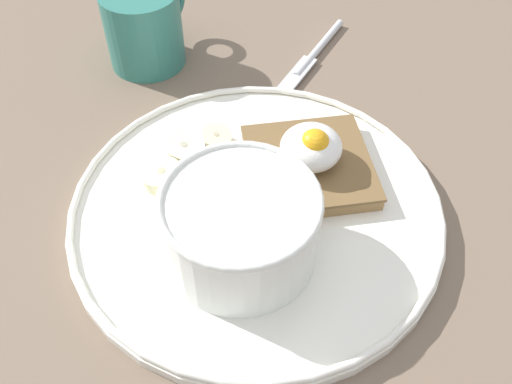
% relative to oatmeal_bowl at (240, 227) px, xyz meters
% --- Properties ---
extents(ground_plane, '(1.20, 1.20, 0.02)m').
position_rel_oatmeal_bowl_xyz_m(ground_plane, '(0.03, 0.03, -0.05)').
color(ground_plane, '#705E4D').
rests_on(ground_plane, ground).
extents(plate, '(0.31, 0.31, 0.02)m').
position_rel_oatmeal_bowl_xyz_m(plate, '(0.03, 0.03, -0.03)').
color(plate, white).
rests_on(plate, ground_plane).
extents(oatmeal_bowl, '(0.12, 0.12, 0.06)m').
position_rel_oatmeal_bowl_xyz_m(oatmeal_bowl, '(0.00, 0.00, 0.00)').
color(oatmeal_bowl, white).
rests_on(oatmeal_bowl, plate).
extents(toast_slice, '(0.13, 0.13, 0.01)m').
position_rel_oatmeal_bowl_xyz_m(toast_slice, '(0.09, 0.05, -0.02)').
color(toast_slice, brown).
rests_on(toast_slice, plate).
extents(poached_egg, '(0.05, 0.05, 0.04)m').
position_rel_oatmeal_bowl_xyz_m(poached_egg, '(0.09, 0.05, 0.00)').
color(poached_egg, white).
rests_on(poached_egg, toast_slice).
extents(banana_slice_front, '(0.05, 0.05, 0.02)m').
position_rel_oatmeal_bowl_xyz_m(banana_slice_front, '(-0.00, 0.12, -0.02)').
color(banana_slice_front, '#EFE9C8').
rests_on(banana_slice_front, plate).
extents(banana_slice_left, '(0.03, 0.03, 0.01)m').
position_rel_oatmeal_bowl_xyz_m(banana_slice_left, '(0.00, 0.09, -0.03)').
color(banana_slice_left, '#F4F2BE').
rests_on(banana_slice_left, plate).
extents(banana_slice_back, '(0.04, 0.04, 0.02)m').
position_rel_oatmeal_bowl_xyz_m(banana_slice_back, '(-0.03, 0.09, -0.02)').
color(banana_slice_back, beige).
rests_on(banana_slice_back, plate).
extents(banana_slice_right, '(0.04, 0.04, 0.02)m').
position_rel_oatmeal_bowl_xyz_m(banana_slice_right, '(0.03, 0.12, -0.02)').
color(banana_slice_right, beige).
rests_on(banana_slice_right, plate).
extents(coffee_mug, '(0.10, 0.09, 0.08)m').
position_rel_oatmeal_bowl_xyz_m(coffee_mug, '(0.02, 0.28, 0.00)').
color(coffee_mug, '#2F766A').
rests_on(coffee_mug, ground_plane).
extents(knife, '(0.13, 0.10, 0.01)m').
position_rel_oatmeal_bowl_xyz_m(knife, '(0.18, 0.20, -0.04)').
color(knife, silver).
rests_on(knife, ground_plane).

